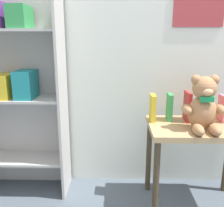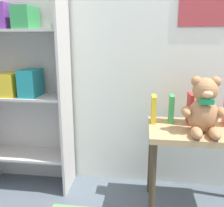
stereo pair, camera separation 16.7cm
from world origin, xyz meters
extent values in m
cube|color=silver|center=(0.00, 1.52, 1.25)|extent=(4.80, 0.06, 2.50)
cube|color=#A8383D|center=(0.29, 1.48, 1.37)|extent=(0.36, 0.01, 0.25)
cube|color=#BCB7B2|center=(-0.68, 1.32, 0.74)|extent=(0.02, 0.28, 1.48)
cube|color=#BCB7B2|center=(-1.02, 1.46, 0.74)|extent=(0.68, 0.02, 1.48)
cube|color=#BCB7B2|center=(-1.02, 1.32, 0.27)|extent=(0.65, 0.26, 0.02)
cube|color=#BCB7B2|center=(-1.02, 1.32, 0.74)|extent=(0.65, 0.26, 0.02)
cube|color=#BCB7B2|center=(-1.02, 1.32, 1.22)|extent=(0.65, 0.26, 0.02)
cube|color=#33934C|center=(-0.94, 1.31, 1.30)|extent=(0.12, 0.20, 0.15)
cube|color=gold|center=(-1.10, 1.31, 0.83)|extent=(0.12, 0.20, 0.17)
cube|color=teal|center=(-0.94, 1.31, 0.85)|extent=(0.12, 0.20, 0.20)
cube|color=tan|center=(0.25, 1.15, 0.59)|extent=(0.66, 0.43, 0.04)
cylinder|color=#3E3121|center=(-0.04, 0.97, 0.29)|extent=(0.04, 0.04, 0.57)
cylinder|color=#3E3121|center=(-0.04, 1.34, 0.29)|extent=(0.04, 0.04, 0.57)
ellipsoid|color=#A8754C|center=(0.24, 1.09, 0.71)|extent=(0.18, 0.14, 0.21)
sphere|color=#A8754C|center=(0.24, 1.09, 0.87)|extent=(0.15, 0.15, 0.15)
sphere|color=#A8754C|center=(0.19, 1.09, 0.92)|extent=(0.06, 0.06, 0.06)
sphere|color=#A8754C|center=(0.30, 1.09, 0.92)|extent=(0.06, 0.06, 0.06)
ellipsoid|color=tan|center=(0.24, 1.03, 0.86)|extent=(0.06, 0.04, 0.04)
ellipsoid|color=#A8754C|center=(0.14, 1.07, 0.74)|extent=(0.06, 0.12, 0.06)
ellipsoid|color=#A8754C|center=(0.35, 1.07, 0.74)|extent=(0.06, 0.12, 0.06)
ellipsoid|color=#A8754C|center=(0.19, 0.99, 0.64)|extent=(0.06, 0.13, 0.06)
ellipsoid|color=#A8754C|center=(0.29, 0.99, 0.64)|extent=(0.06, 0.13, 0.06)
cube|color=#198E4C|center=(0.24, 1.03, 0.81)|extent=(0.08, 0.02, 0.03)
cube|color=gold|center=(-0.04, 1.25, 0.70)|extent=(0.03, 0.11, 0.18)
cube|color=#33934C|center=(0.07, 1.26, 0.70)|extent=(0.03, 0.10, 0.19)
cube|color=red|center=(0.19, 1.25, 0.71)|extent=(0.02, 0.13, 0.21)
cube|color=orange|center=(0.31, 1.26, 0.73)|extent=(0.03, 0.12, 0.24)
cube|color=#D17093|center=(0.43, 1.25, 0.70)|extent=(0.03, 0.11, 0.18)
camera|label=1|loc=(-0.29, -0.42, 1.17)|focal=40.00mm
camera|label=2|loc=(-0.12, -0.41, 1.17)|focal=40.00mm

